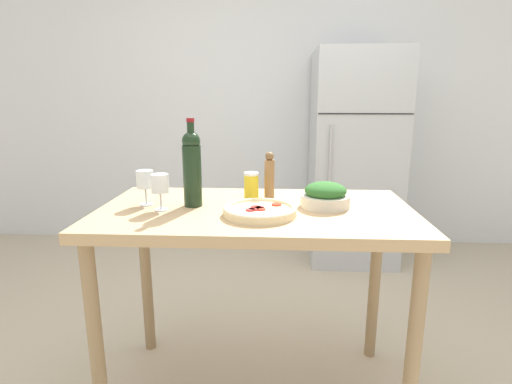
# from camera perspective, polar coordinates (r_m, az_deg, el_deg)

# --- Properties ---
(wall_back) EXTENTS (6.40, 0.06, 2.60)m
(wall_back) POSITION_cam_1_polar(r_m,az_deg,el_deg) (3.72, 1.74, 12.62)
(wall_back) COLOR silver
(wall_back) RESTS_ON ground_plane
(refrigerator) EXTENTS (0.69, 0.73, 1.71)m
(refrigerator) POSITION_cam_1_polar(r_m,az_deg,el_deg) (3.42, 13.80, 4.70)
(refrigerator) COLOR #B7BCC1
(refrigerator) RESTS_ON ground_plane
(prep_counter) EXTENTS (1.32, 0.72, 0.90)m
(prep_counter) POSITION_cam_1_polar(r_m,az_deg,el_deg) (1.72, -0.06, -5.86)
(prep_counter) COLOR tan
(prep_counter) RESTS_ON ground_plane
(wine_bottle) EXTENTS (0.08, 0.08, 0.37)m
(wine_bottle) POSITION_cam_1_polar(r_m,az_deg,el_deg) (1.70, -9.12, 3.57)
(wine_bottle) COLOR black
(wine_bottle) RESTS_ON prep_counter
(wine_glass_near) EXTENTS (0.07, 0.07, 0.15)m
(wine_glass_near) POSITION_cam_1_polar(r_m,az_deg,el_deg) (1.67, -13.56, 0.97)
(wine_glass_near) COLOR silver
(wine_glass_near) RESTS_ON prep_counter
(wine_glass_far) EXTENTS (0.07, 0.07, 0.15)m
(wine_glass_far) POSITION_cam_1_polar(r_m,az_deg,el_deg) (1.77, -15.58, 1.53)
(wine_glass_far) COLOR silver
(wine_glass_far) RESTS_ON prep_counter
(pepper_mill) EXTENTS (0.05, 0.05, 0.22)m
(pepper_mill) POSITION_cam_1_polar(r_m,az_deg,el_deg) (1.81, 1.93, 2.24)
(pepper_mill) COLOR olive
(pepper_mill) RESTS_ON prep_counter
(salad_bowl) EXTENTS (0.21, 0.21, 0.11)m
(salad_bowl) POSITION_cam_1_polar(r_m,az_deg,el_deg) (1.71, 9.87, -0.52)
(salad_bowl) COLOR silver
(salad_bowl) RESTS_ON prep_counter
(homemade_pizza) EXTENTS (0.29, 0.29, 0.04)m
(homemade_pizza) POSITION_cam_1_polar(r_m,az_deg,el_deg) (1.58, 0.54, -2.66)
(homemade_pizza) COLOR beige
(homemade_pizza) RESTS_ON prep_counter
(salt_canister) EXTENTS (0.07, 0.07, 0.13)m
(salt_canister) POSITION_cam_1_polar(r_m,az_deg,el_deg) (1.80, -0.68, 0.85)
(salt_canister) COLOR yellow
(salt_canister) RESTS_ON prep_counter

